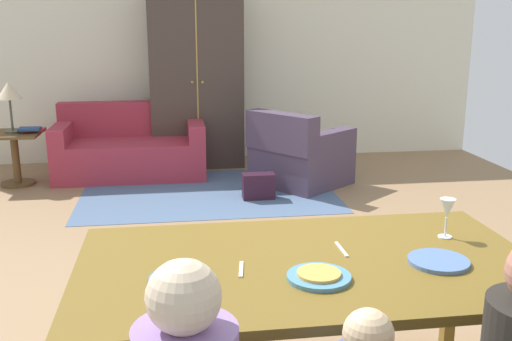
# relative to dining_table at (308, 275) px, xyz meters

# --- Properties ---
(ground_plane) EXTENTS (7.07, 6.77, 0.02)m
(ground_plane) POSITION_rel_dining_table_xyz_m (-0.08, 1.89, -0.71)
(ground_plane) COLOR #91714F
(back_wall) EXTENTS (7.07, 0.10, 2.70)m
(back_wall) POSITION_rel_dining_table_xyz_m (-0.08, 5.33, 0.65)
(back_wall) COLOR #ECE6CB
(back_wall) RESTS_ON ground_plane
(dining_table) EXTENTS (1.92, 1.06, 0.76)m
(dining_table) POSITION_rel_dining_table_xyz_m (0.00, 0.00, 0.00)
(dining_table) COLOR brown
(dining_table) RESTS_ON ground_plane
(plate_near_man) EXTENTS (0.25, 0.25, 0.02)m
(plate_near_man) POSITION_rel_dining_table_xyz_m (-0.53, -0.12, 0.07)
(plate_near_man) COLOR teal
(plate_near_man) RESTS_ON dining_table
(pizza_near_man) EXTENTS (0.17, 0.17, 0.01)m
(pizza_near_man) POSITION_rel_dining_table_xyz_m (-0.53, -0.12, 0.09)
(pizza_near_man) COLOR gold
(pizza_near_man) RESTS_ON plate_near_man
(plate_near_child) EXTENTS (0.25, 0.25, 0.02)m
(plate_near_child) POSITION_rel_dining_table_xyz_m (-0.00, -0.18, 0.07)
(plate_near_child) COLOR teal
(plate_near_child) RESTS_ON dining_table
(pizza_near_child) EXTENTS (0.17, 0.17, 0.01)m
(pizza_near_child) POSITION_rel_dining_table_xyz_m (-0.00, -0.18, 0.09)
(pizza_near_child) COLOR gold
(pizza_near_child) RESTS_ON plate_near_child
(plate_near_woman) EXTENTS (0.25, 0.25, 0.02)m
(plate_near_woman) POSITION_rel_dining_table_xyz_m (0.53, -0.10, 0.07)
(plate_near_woman) COLOR #5070A4
(plate_near_woman) RESTS_ON dining_table
(wine_glass) EXTENTS (0.07, 0.07, 0.19)m
(wine_glass) POSITION_rel_dining_table_xyz_m (0.69, 0.18, 0.20)
(wine_glass) COLOR silver
(wine_glass) RESTS_ON dining_table
(fork) EXTENTS (0.04, 0.15, 0.01)m
(fork) POSITION_rel_dining_table_xyz_m (-0.29, -0.05, 0.07)
(fork) COLOR silver
(fork) RESTS_ON dining_table
(knife) EXTENTS (0.02, 0.17, 0.01)m
(knife) POSITION_rel_dining_table_xyz_m (0.17, 0.10, 0.07)
(knife) COLOR silver
(knife) RESTS_ON dining_table
(area_rug) EXTENTS (2.60, 1.80, 0.01)m
(area_rug) POSITION_rel_dining_table_xyz_m (-0.19, 3.67, -0.69)
(area_rug) COLOR slate
(area_rug) RESTS_ON ground_plane
(couch) EXTENTS (1.67, 0.86, 0.82)m
(couch) POSITION_rel_dining_table_xyz_m (-1.02, 4.53, -0.39)
(couch) COLOR #9F2E3F
(couch) RESTS_ON ground_plane
(armchair) EXTENTS (1.20, 1.20, 0.82)m
(armchair) POSITION_rel_dining_table_xyz_m (0.80, 3.84, -0.38)
(armchair) COLOR #493A4F
(armchair) RESTS_ON ground_plane
(armoire) EXTENTS (1.10, 0.59, 2.10)m
(armoire) POSITION_rel_dining_table_xyz_m (-0.23, 4.94, 0.35)
(armoire) COLOR #44362F
(armoire) RESTS_ON ground_plane
(side_table) EXTENTS (0.56, 0.56, 0.58)m
(side_table) POSITION_rel_dining_table_xyz_m (-2.24, 4.27, -0.32)
(side_table) COLOR brown
(side_table) RESTS_ON ground_plane
(table_lamp) EXTENTS (0.26, 0.26, 0.54)m
(table_lamp) POSITION_rel_dining_table_xyz_m (-2.24, 4.27, 0.31)
(table_lamp) COLOR #454D3E
(table_lamp) RESTS_ON side_table
(book_lower) EXTENTS (0.22, 0.16, 0.03)m
(book_lower) POSITION_rel_dining_table_xyz_m (-2.02, 4.31, -0.10)
(book_lower) COLOR maroon
(book_lower) RESTS_ON side_table
(book_upper) EXTENTS (0.22, 0.16, 0.03)m
(book_upper) POSITION_rel_dining_table_xyz_m (-2.05, 4.23, -0.08)
(book_upper) COLOR navy
(book_upper) RESTS_ON book_lower
(handbag) EXTENTS (0.32, 0.16, 0.26)m
(handbag) POSITION_rel_dining_table_xyz_m (0.29, 3.37, -0.57)
(handbag) COLOR #2E1525
(handbag) RESTS_ON ground_plane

